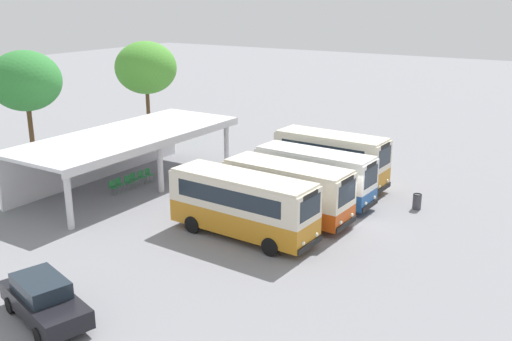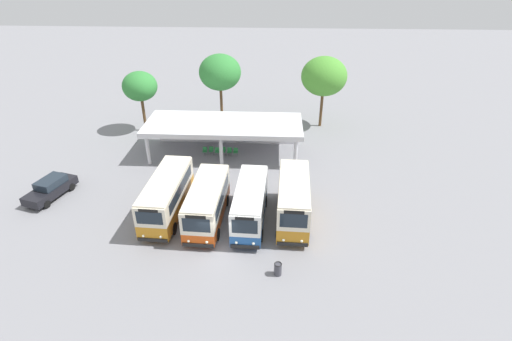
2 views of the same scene
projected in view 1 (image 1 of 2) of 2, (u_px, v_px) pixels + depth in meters
ground_plane at (352, 224)px, 30.50m from camera, size 180.00×180.00×0.00m
city_bus_nearest_orange at (243, 203)px, 28.46m from camera, size 2.62×7.86×3.21m
city_bus_second_in_row at (287, 189)px, 30.70m from camera, size 2.62×7.17×3.08m
city_bus_middle_cream at (314, 174)px, 33.30m from camera, size 2.43×7.17×3.08m
city_bus_fourth_amber at (331, 158)px, 36.09m from camera, size 2.56×7.26×3.39m
parked_car_flank at (44, 299)px, 21.34m from camera, size 2.92×4.80×1.62m
terminal_canopy at (121, 143)px, 36.51m from camera, size 15.33×6.13×3.40m
waiting_chair_end_by_column at (113, 186)px, 34.97m from camera, size 0.44×0.44×0.86m
waiting_chair_second_from_end at (119, 183)px, 35.53m from camera, size 0.44×0.44×0.86m
waiting_chair_middle_seat at (128, 181)px, 35.95m from camera, size 0.44×0.44×0.86m
waiting_chair_fourth_seat at (134, 178)px, 36.52m from camera, size 0.44×0.44×0.86m
waiting_chair_fifth_seat at (142, 176)px, 36.98m from camera, size 0.44×0.44×0.86m
waiting_chair_far_end_seat at (149, 174)px, 37.47m from camera, size 0.44×0.44×0.86m
roadside_tree_behind_canopy at (25, 81)px, 38.11m from camera, size 4.71×4.71×8.21m
roadside_tree_east_of_canopy at (146, 68)px, 47.60m from camera, size 5.08×5.08×8.07m
litter_bin_apron at (417, 201)px, 32.58m from camera, size 0.49×0.49×0.90m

